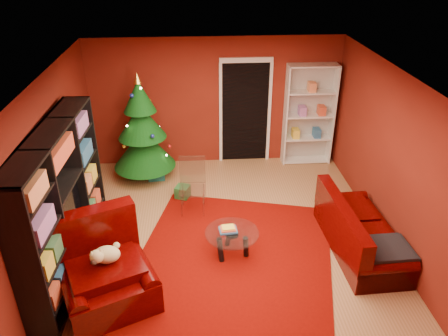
{
  "coord_description": "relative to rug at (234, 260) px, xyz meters",
  "views": [
    {
      "loc": [
        -0.44,
        -5.6,
        4.26
      ],
      "look_at": [
        0.0,
        0.4,
        1.05
      ],
      "focal_mm": 35.0,
      "sensor_mm": 36.0,
      "label": 1
    }
  ],
  "objects": [
    {
      "name": "armchair",
      "position": [
        -1.7,
        -0.66,
        0.46
      ],
      "size": [
        1.59,
        1.59,
        0.95
      ],
      "primitive_type": null,
      "rotation": [
        0.0,
        0.0,
        0.41
      ],
      "color": "#340101",
      "rests_on": "rug"
    },
    {
      "name": "coffee_table",
      "position": [
        -0.02,
        0.15,
        0.2
      ],
      "size": [
        0.87,
        0.87,
        0.5
      ],
      "primitive_type": null,
      "rotation": [
        0.0,
        0.0,
        0.09
      ],
      "color": "gray",
      "rests_on": "rug"
    },
    {
      "name": "rug",
      "position": [
        0.0,
        0.0,
        0.0
      ],
      "size": [
        3.55,
        3.89,
        0.02
      ],
      "primitive_type": "cube",
      "rotation": [
        0.0,
        0.0,
        -0.25
      ],
      "color": "#690701",
      "rests_on": "floor"
    },
    {
      "name": "gift_box_teal",
      "position": [
        -1.3,
        2.62,
        0.15
      ],
      "size": [
        0.34,
        0.34,
        0.32
      ],
      "primitive_type": "cube",
      "rotation": [
        0.0,
        0.0,
        0.07
      ],
      "color": "#166B6F",
      "rests_on": "floor"
    },
    {
      "name": "doorway",
      "position": [
        0.53,
        3.3,
        1.04
      ],
      "size": [
        1.06,
        0.6,
        2.16
      ],
      "primitive_type": null,
      "color": "black",
      "rests_on": "floor"
    },
    {
      "name": "ceiling",
      "position": [
        -0.07,
        0.57,
        2.62
      ],
      "size": [
        5.0,
        5.5,
        0.05
      ],
      "primitive_type": "cube",
      "color": "silver",
      "rests_on": "wall_back"
    },
    {
      "name": "acrylic_chair",
      "position": [
        -0.58,
        1.36,
        0.43
      ],
      "size": [
        0.47,
        0.51,
        0.88
      ],
      "primitive_type": null,
      "rotation": [
        0.0,
        0.0,
        -0.05
      ],
      "color": "#66605B",
      "rests_on": "rug"
    },
    {
      "name": "wall_back",
      "position": [
        -0.07,
        3.34,
        1.29
      ],
      "size": [
        5.0,
        0.05,
        2.6
      ],
      "primitive_type": "cube",
      "color": "maroon",
      "rests_on": "ground"
    },
    {
      "name": "wall_right",
      "position": [
        2.45,
        0.57,
        1.29
      ],
      "size": [
        0.05,
        5.5,
        2.6
      ],
      "primitive_type": "cube",
      "color": "maroon",
      "rests_on": "ground"
    },
    {
      "name": "christmas_tree",
      "position": [
        -1.51,
        2.68,
        1.02
      ],
      "size": [
        1.21,
        1.21,
        2.13
      ],
      "primitive_type": null,
      "rotation": [
        0.0,
        0.0,
        0.01
      ],
      "color": "#0A3F0F",
      "rests_on": "floor"
    },
    {
      "name": "sofa",
      "position": [
        1.95,
        0.15,
        0.4
      ],
      "size": [
        0.93,
        1.94,
        0.82
      ],
      "primitive_type": null,
      "rotation": [
        0.0,
        0.0,
        1.61
      ],
      "color": "#340101",
      "rests_on": "rug"
    },
    {
      "name": "media_unit",
      "position": [
        -2.35,
        0.09,
        1.04
      ],
      "size": [
        0.54,
        2.76,
        2.11
      ],
      "primitive_type": null,
      "rotation": [
        0.0,
        0.0,
        -0.04
      ],
      "color": "black",
      "rests_on": "floor"
    },
    {
      "name": "white_bookshelf",
      "position": [
        1.81,
        3.14,
        1.03
      ],
      "size": [
        0.99,
        0.37,
        2.13
      ],
      "primitive_type": null,
      "rotation": [
        0.0,
        0.0,
        -0.01
      ],
      "color": "white",
      "rests_on": "floor"
    },
    {
      "name": "floor",
      "position": [
        -0.07,
        0.57,
        -0.03
      ],
      "size": [
        5.0,
        5.5,
        0.05
      ],
      "primitive_type": "cube",
      "color": "#96663E",
      "rests_on": "ground"
    },
    {
      "name": "wall_left",
      "position": [
        -2.6,
        0.57,
        1.29
      ],
      "size": [
        0.05,
        5.5,
        2.6
      ],
      "primitive_type": "cube",
      "color": "maroon",
      "rests_on": "ground"
    },
    {
      "name": "gift_box_red",
      "position": [
        -1.45,
        2.99,
        0.1
      ],
      "size": [
        0.28,
        0.28,
        0.22
      ],
      "primitive_type": "cube",
      "rotation": [
        0.0,
        0.0,
        0.34
      ],
      "color": "#A91B30",
      "rests_on": "floor"
    },
    {
      "name": "gift_box_green",
      "position": [
        -0.77,
        1.83,
        0.11
      ],
      "size": [
        0.31,
        0.31,
        0.24
      ],
      "primitive_type": "cube",
      "rotation": [
        0.0,
        0.0,
        -0.37
      ],
      "color": "#1E6028",
      "rests_on": "floor"
    },
    {
      "name": "dog",
      "position": [
        -1.67,
        -0.6,
        0.69
      ],
      "size": [
        0.49,
        0.44,
        0.31
      ],
      "primitive_type": null,
      "rotation": [
        0.0,
        0.0,
        0.41
      ],
      "color": "beige",
      "rests_on": "armchair"
    }
  ]
}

